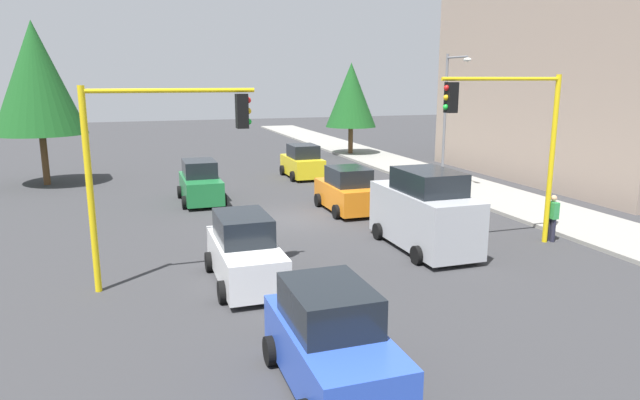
# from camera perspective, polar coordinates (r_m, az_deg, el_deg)

# --- Properties ---
(ground_plane) EXTENTS (120.00, 120.00, 0.00)m
(ground_plane) POSITION_cam_1_polar(r_m,az_deg,el_deg) (23.34, -2.28, -1.98)
(ground_plane) COLOR #353538
(sidewalk_kerb) EXTENTS (80.00, 4.00, 0.15)m
(sidewalk_kerb) POSITION_cam_1_polar(r_m,az_deg,el_deg) (32.08, 13.40, 1.76)
(sidewalk_kerb) COLOR gray
(sidewalk_kerb) RESTS_ON ground
(lane_arrow_near) EXTENTS (2.40, 1.10, 1.10)m
(lane_arrow_near) POSITION_cam_1_polar(r_m,az_deg,el_deg) (12.17, -0.50, -15.84)
(lane_arrow_near) COLOR silver
(lane_arrow_near) RESTS_ON ground
(apartment_block) EXTENTS (17.35, 9.30, 13.49)m
(apartment_block) POSITION_cam_1_polar(r_m,az_deg,el_deg) (36.16, 25.46, 12.72)
(apartment_block) COLOR gray
(apartment_block) RESTS_ON ground
(traffic_signal_near_left) EXTENTS (0.36, 4.59, 5.90)m
(traffic_signal_near_left) POSITION_cam_1_polar(r_m,az_deg,el_deg) (19.88, 18.99, 7.04)
(traffic_signal_near_left) COLOR yellow
(traffic_signal_near_left) RESTS_ON ground
(traffic_signal_near_right) EXTENTS (0.36, 4.59, 5.59)m
(traffic_signal_near_right) POSITION_cam_1_polar(r_m,az_deg,el_deg) (15.84, -16.21, 5.32)
(traffic_signal_near_right) COLOR yellow
(traffic_signal_near_right) RESTS_ON ground
(street_lamp_curbside) EXTENTS (2.15, 0.28, 7.00)m
(street_lamp_curbside) POSITION_cam_1_polar(r_m,az_deg,el_deg) (29.74, 13.08, 9.27)
(street_lamp_curbside) COLOR slate
(street_lamp_curbside) RESTS_ON ground
(tree_roadside_far) EXTENTS (3.81, 3.81, 6.95)m
(tree_roadside_far) POSITION_cam_1_polar(r_m,az_deg,el_deg) (42.78, 3.20, 10.65)
(tree_roadside_far) COLOR brown
(tree_roadside_far) RESTS_ON ground
(tree_opposite_side) EXTENTS (4.79, 4.79, 8.79)m
(tree_opposite_side) POSITION_cam_1_polar(r_m,az_deg,el_deg) (34.05, -27.01, 11.03)
(tree_opposite_side) COLOR brown
(tree_opposite_side) RESTS_ON ground
(delivery_van_silver) EXTENTS (4.80, 2.22, 2.77)m
(delivery_van_silver) POSITION_cam_1_polar(r_m,az_deg,el_deg) (19.38, 10.59, -1.25)
(delivery_van_silver) COLOR #B2B5BA
(delivery_van_silver) RESTS_ON ground
(car_orange) EXTENTS (3.91, 2.06, 1.98)m
(car_orange) POSITION_cam_1_polar(r_m,az_deg,el_deg) (24.62, 2.78, 0.90)
(car_orange) COLOR orange
(car_orange) RESTS_ON ground
(car_green) EXTENTS (4.05, 1.98, 1.98)m
(car_green) POSITION_cam_1_polar(r_m,az_deg,el_deg) (27.08, -12.13, 1.69)
(car_green) COLOR #1E7238
(car_green) RESTS_ON ground
(car_blue) EXTENTS (3.93, 2.01, 1.98)m
(car_blue) POSITION_cam_1_polar(r_m,az_deg,el_deg) (10.82, 1.14, -14.35)
(car_blue) COLOR blue
(car_blue) RESTS_ON ground
(car_yellow) EXTENTS (3.74, 2.05, 1.98)m
(car_yellow) POSITION_cam_1_polar(r_m,az_deg,el_deg) (33.11, -1.81, 3.84)
(car_yellow) COLOR yellow
(car_yellow) RESTS_ON ground
(car_white) EXTENTS (4.19, 1.94, 1.98)m
(car_white) POSITION_cam_1_polar(r_m,az_deg,el_deg) (16.16, -7.72, -5.29)
(car_white) COLOR white
(car_white) RESTS_ON ground
(pedestrian_crossing) EXTENTS (0.40, 0.24, 1.70)m
(pedestrian_crossing) POSITION_cam_1_polar(r_m,az_deg,el_deg) (21.67, 22.66, -1.58)
(pedestrian_crossing) COLOR #262638
(pedestrian_crossing) RESTS_ON ground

